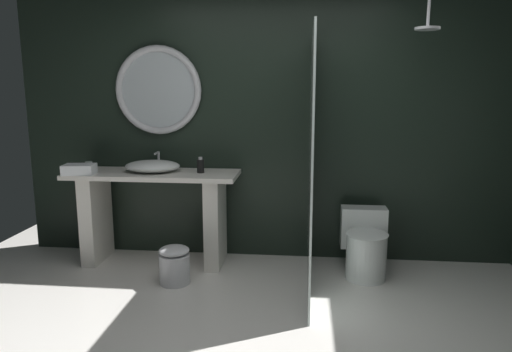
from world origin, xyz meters
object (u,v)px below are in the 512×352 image
round_wall_mirror (158,90)px  waste_bin (174,264)px  soap_dispenser (201,166)px  folded_hand_towel (79,169)px  toilet (365,245)px  vessel_sink (153,166)px  rain_shower_head (428,22)px  tumbler_cup (89,166)px

round_wall_mirror → waste_bin: (0.31, -0.72, -1.45)m
soap_dispenser → folded_hand_towel: bearing=-170.3°
toilet → folded_hand_towel: (-2.56, -0.05, 0.64)m
vessel_sink → folded_hand_towel: (-0.62, -0.19, -0.01)m
waste_bin → folded_hand_towel: 1.24m
toilet → folded_hand_towel: 2.64m
waste_bin → folded_hand_towel: size_ratio=1.20×
vessel_sink → rain_shower_head: 2.65m
toilet → vessel_sink: bearing=176.0°
vessel_sink → soap_dispenser: size_ratio=3.47×
soap_dispenser → waste_bin: 0.92m
round_wall_mirror → toilet: bearing=-10.6°
tumbler_cup → waste_bin: 1.28m
tumbler_cup → round_wall_mirror: size_ratio=0.11×
rain_shower_head → toilet: size_ratio=0.73×
tumbler_cup → soap_dispenser: (1.06, 0.02, 0.02)m
rain_shower_head → toilet: bearing=172.5°
tumbler_cup → waste_bin: bearing=-26.7°
waste_bin → round_wall_mirror: bearing=113.4°
vessel_sink → tumbler_cup: (-0.60, -0.03, -0.01)m
round_wall_mirror → rain_shower_head: bearing=-10.1°
folded_hand_towel → vessel_sink: bearing=17.2°
vessel_sink → waste_bin: size_ratio=1.55×
round_wall_mirror → waste_bin: size_ratio=2.55×
toilet → waste_bin: 1.67m
tumbler_cup → vessel_sink: bearing=2.8°
round_wall_mirror → toilet: 2.38m
folded_hand_towel → toilet: bearing=1.2°
round_wall_mirror → folded_hand_towel: (-0.63, -0.42, -0.70)m
round_wall_mirror → folded_hand_towel: 1.03m
round_wall_mirror → soap_dispenser: bearing=-27.7°
vessel_sink → tumbler_cup: 0.60m
round_wall_mirror → waste_bin: round_wall_mirror is taller
vessel_sink → round_wall_mirror: round_wall_mirror is taller
round_wall_mirror → tumbler_cup: bearing=-157.5°
soap_dispenser → folded_hand_towel: (-1.07, -0.18, -0.02)m
vessel_sink → folded_hand_towel: 0.65m
rain_shower_head → waste_bin: 2.84m
waste_bin → tumbler_cup: bearing=153.3°
waste_bin → folded_hand_towel: (-0.94, 0.30, 0.75)m
round_wall_mirror → rain_shower_head: (2.33, -0.41, 0.53)m
vessel_sink → rain_shower_head: rain_shower_head is taller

